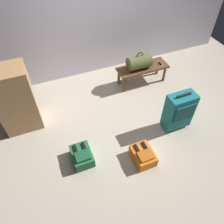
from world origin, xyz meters
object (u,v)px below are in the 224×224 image
at_px(bench, 142,69).
at_px(side_cabinet, 15,100).
at_px(cell_phone, 160,64).
at_px(suitcase_upright_teal, 179,111).
at_px(duffel_bag_olive, 139,62).
at_px(backpack_orange, 143,155).
at_px(backpack_green, 82,156).

relative_size(bench, side_cabinet, 0.91).
distance_m(cell_phone, side_cabinet, 2.69).
bearing_deg(suitcase_upright_teal, side_cabinet, 156.79).
distance_m(duffel_bag_olive, side_cabinet, 2.25).
xyz_separation_m(suitcase_upright_teal, backpack_orange, (-0.79, -0.37, -0.27)).
bearing_deg(side_cabinet, duffel_bag_olive, 6.61).
bearing_deg(side_cabinet, cell_phone, 4.69).
xyz_separation_m(backpack_green, backpack_orange, (0.82, -0.33, 0.00)).
xyz_separation_m(bench, backpack_green, (-1.63, -1.29, -0.22)).
height_order(bench, side_cabinet, side_cabinet).
relative_size(suitcase_upright_teal, side_cabinet, 0.65).
distance_m(backpack_green, side_cabinet, 1.32).
xyz_separation_m(bench, backpack_orange, (-0.81, -1.61, -0.22)).
height_order(bench, suitcase_upright_teal, suitcase_upright_teal).
bearing_deg(backpack_green, bench, 38.31).
distance_m(bench, duffel_bag_olive, 0.21).
height_order(duffel_bag_olive, backpack_green, duffel_bag_olive).
bearing_deg(suitcase_upright_teal, backpack_green, -178.54).
bearing_deg(side_cabinet, backpack_orange, -41.82).
xyz_separation_m(cell_phone, side_cabinet, (-2.67, -0.22, 0.18)).
distance_m(bench, backpack_green, 2.09).
height_order(bench, backpack_green, bench).
distance_m(bench, cell_phone, 0.36).
xyz_separation_m(bench, duffel_bag_olive, (-0.09, 0.00, 0.19)).
bearing_deg(cell_phone, backpack_green, -147.81).
bearing_deg(bench, cell_phone, -6.30).
relative_size(duffel_bag_olive, backpack_green, 1.16).
bearing_deg(backpack_green, backpack_orange, -21.57).
bearing_deg(backpack_orange, suitcase_upright_teal, 24.89).
height_order(backpack_green, backpack_orange, same).
bearing_deg(duffel_bag_olive, backpack_orange, -113.94).
bearing_deg(bench, side_cabinet, -173.64).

